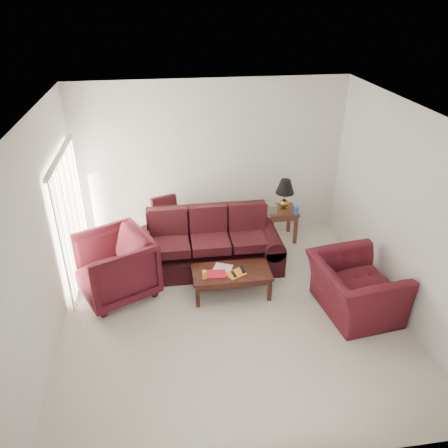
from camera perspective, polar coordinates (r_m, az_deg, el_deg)
name	(u,v)px	position (r m, az deg, el deg)	size (l,w,h in m)	color
floor	(232,310)	(6.82, 1.05, -11.20)	(5.00, 5.00, 0.00)	silver
blinds	(71,219)	(7.41, -19.38, 0.56)	(0.10, 2.00, 2.16)	silver
sofa	(210,243)	(7.49, -1.88, -2.43)	(2.46, 1.06, 1.01)	black
throw_pillow	(165,208)	(8.10, -7.76, 2.04)	(0.46, 0.13, 0.46)	black
end_table	(280,224)	(8.54, 7.38, 0.01)	(0.57, 0.57, 0.63)	#54251D
table_lamp	(285,194)	(8.31, 7.93, 3.84)	(0.35, 0.35, 0.59)	#B9913A
clock	(273,209)	(8.22, 6.40, 1.95)	(0.15, 0.05, 0.15)	silver
blue_canister	(296,210)	(8.25, 9.44, 1.81)	(0.09, 0.09, 0.15)	blue
picture_frame	(271,203)	(8.42, 6.11, 2.69)	(0.13, 0.02, 0.16)	silver
floor_lamp	(99,212)	(8.24, -15.96, 1.47)	(0.25, 0.25, 1.51)	white
armchair_left	(114,266)	(7.07, -14.17, -5.39)	(1.09, 1.13, 1.02)	#400E16
armchair_right	(355,288)	(6.85, 16.68, -7.98)	(1.28, 1.12, 0.83)	#461018
coffee_table	(231,282)	(7.02, 0.96, -7.63)	(1.23, 0.62, 0.43)	black
magazine_red	(216,274)	(6.82, -1.05, -6.56)	(0.30, 0.23, 0.02)	#B61228
magazine_white	(223,268)	(6.96, -0.13, -5.72)	(0.28, 0.21, 0.02)	silver
magazine_orange	(236,274)	(6.83, 1.56, -6.51)	(0.28, 0.21, 0.02)	orange
remote_a	(234,274)	(6.79, 1.29, -6.55)	(0.04, 0.15, 0.02)	black
remote_b	(243,269)	(6.89, 2.45, -5.94)	(0.05, 0.17, 0.02)	black
yellow_glass	(204,275)	(6.71, -2.57, -6.63)	(0.08, 0.08, 0.13)	gold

